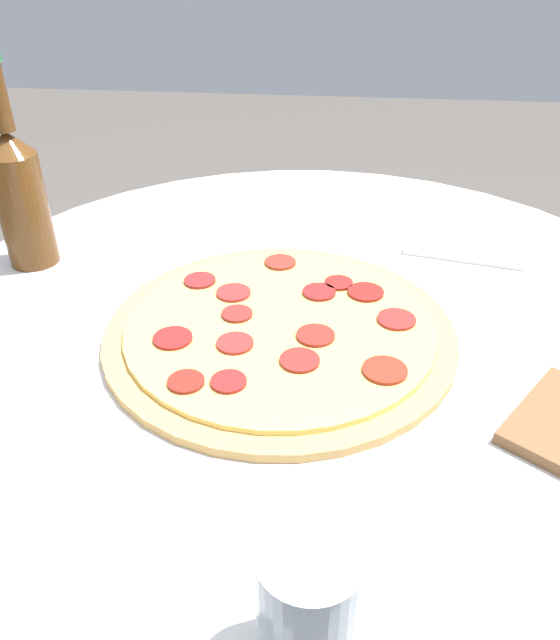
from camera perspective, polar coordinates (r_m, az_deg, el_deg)
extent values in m
cylinder|color=silver|center=(0.97, 2.32, -17.66)|extent=(0.08, 0.08, 0.68)
cylinder|color=silver|center=(0.73, 2.94, 0.08)|extent=(0.93, 0.93, 0.02)
cylinder|color=tan|center=(0.67, 0.00, -1.06)|extent=(0.38, 0.38, 0.01)
cylinder|color=#EACC60|center=(0.67, 0.00, -0.50)|extent=(0.33, 0.33, 0.01)
cylinder|color=maroon|center=(0.64, -4.14, -2.13)|extent=(0.04, 0.04, 0.00)
cylinder|color=maroon|center=(0.75, -7.35, 3.62)|extent=(0.04, 0.04, 0.00)
cylinder|color=maroon|center=(0.61, 9.56, -4.55)|extent=(0.04, 0.04, 0.00)
cylinder|color=maroon|center=(0.59, -4.72, -5.63)|extent=(0.03, 0.03, 0.00)
cylinder|color=maroon|center=(0.72, -4.24, 2.60)|extent=(0.04, 0.04, 0.00)
cylinder|color=maroon|center=(0.65, 3.27, -1.41)|extent=(0.04, 0.04, 0.00)
cylinder|color=maroon|center=(0.74, 5.39, 3.40)|extent=(0.03, 0.03, 0.00)
cylinder|color=maroon|center=(0.73, 7.85, 2.55)|extent=(0.04, 0.04, 0.00)
cylinder|color=maroon|center=(0.78, 0.03, 5.31)|extent=(0.04, 0.04, 0.00)
cylinder|color=maroon|center=(0.65, -9.78, -1.65)|extent=(0.04, 0.04, 0.00)
cylinder|color=maroon|center=(0.72, 3.60, 2.57)|extent=(0.04, 0.04, 0.00)
cylinder|color=maroon|center=(0.68, -3.95, 0.57)|extent=(0.03, 0.03, 0.00)
cylinder|color=maroon|center=(0.61, 1.81, -3.70)|extent=(0.04, 0.04, 0.00)
cylinder|color=maroon|center=(0.68, 10.60, 0.06)|extent=(0.04, 0.04, 0.00)
cylinder|color=maroon|center=(0.59, -8.60, -5.59)|extent=(0.04, 0.04, 0.00)
cylinder|color=#563314|center=(0.86, -22.39, 9.25)|extent=(0.06, 0.06, 0.14)
cone|color=#563314|center=(0.83, -23.67, 14.63)|extent=(0.06, 0.06, 0.03)
cylinder|color=#ADBCC6|center=(0.40, 2.57, -24.83)|extent=(0.06, 0.06, 0.10)
cube|color=white|center=(0.89, 16.51, 6.60)|extent=(0.17, 0.12, 0.01)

